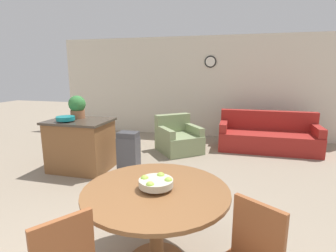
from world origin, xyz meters
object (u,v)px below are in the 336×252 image
couch (268,137)px  dining_table (156,207)px  teal_bowl (65,118)px  potted_plant (77,106)px  kitchen_island (81,145)px  trash_bin (129,154)px  fruit_bowl (156,182)px  armchair (178,139)px

couch → dining_table: bearing=-108.4°
teal_bowl → potted_plant: bearing=89.1°
kitchen_island → trash_bin: (0.96, -0.05, -0.08)m
dining_table → fruit_bowl: size_ratio=4.28×
teal_bowl → couch: (3.60, 2.35, -0.69)m
trash_bin → teal_bowl: bearing=-172.6°
potted_plant → couch: 4.19m
fruit_bowl → kitchen_island: bearing=135.9°
fruit_bowl → potted_plant: 3.10m
fruit_bowl → trash_bin: size_ratio=0.40×
potted_plant → trash_bin: potted_plant is taller
armchair → fruit_bowl: bearing=-119.7°
potted_plant → kitchen_island: bearing=-52.4°
teal_bowl → trash_bin: (1.10, 0.14, -0.60)m
potted_plant → armchair: potted_plant is taller
teal_bowl → armchair: 2.48m
kitchen_island → dining_table: bearing=-44.1°
trash_bin → fruit_bowl: bearing=-60.6°
dining_table → trash_bin: (-1.10, 1.95, -0.21)m
teal_bowl → couch: 4.35m
kitchen_island → trash_bin: kitchen_island is taller
kitchen_island → teal_bowl: teal_bowl is taller
trash_bin → dining_table: bearing=-60.6°
potted_plant → teal_bowl: bearing=-90.9°
dining_table → potted_plant: 3.14m
teal_bowl → trash_bin: bearing=7.4°
dining_table → armchair: (-0.57, 3.54, -0.32)m
dining_table → armchair: armchair is taller
trash_bin → armchair: armchair is taller
dining_table → trash_bin: size_ratio=1.69×
armchair → teal_bowl: bearing=-172.2°
couch → trash_bin: bearing=-138.4°
dining_table → fruit_bowl: fruit_bowl is taller
fruit_bowl → armchair: (-0.57, 3.54, -0.55)m
dining_table → teal_bowl: teal_bowl is taller
potted_plant → fruit_bowl: bearing=-44.7°
fruit_bowl → couch: size_ratio=0.14×
fruit_bowl → teal_bowl: bearing=140.6°
couch → armchair: (-1.97, -0.62, -0.02)m
couch → armchair: 2.06m
dining_table → armchair: bearing=99.2°
trash_bin → couch: bearing=41.4°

